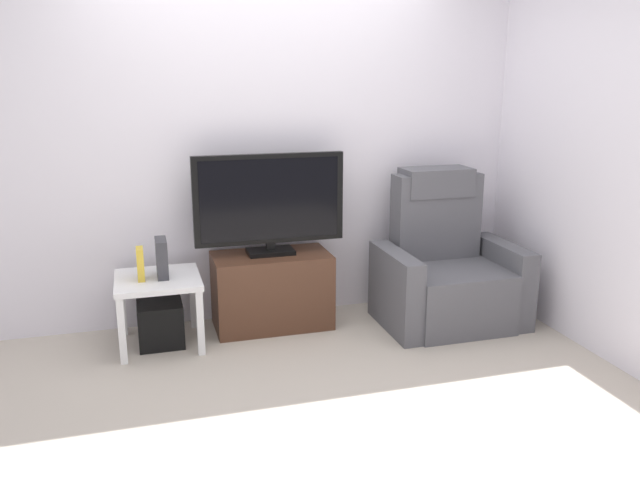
# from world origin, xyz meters

# --- Properties ---
(ground_plane) EXTENTS (6.40, 6.40, 0.00)m
(ground_plane) POSITION_xyz_m (0.00, 0.00, 0.00)
(ground_plane) COLOR #B2A899
(wall_back) EXTENTS (6.40, 0.06, 2.60)m
(wall_back) POSITION_xyz_m (0.00, 1.13, 1.30)
(wall_back) COLOR silver
(wall_back) RESTS_ON ground
(wall_side) EXTENTS (0.06, 4.48, 2.60)m
(wall_side) POSITION_xyz_m (1.88, 0.00, 1.30)
(wall_side) COLOR silver
(wall_side) RESTS_ON ground
(tv_stand) EXTENTS (0.81, 0.43, 0.53)m
(tv_stand) POSITION_xyz_m (-0.03, 0.85, 0.26)
(tv_stand) COLOR #4C2D1E
(tv_stand) RESTS_ON ground
(television) EXTENTS (1.04, 0.20, 0.69)m
(television) POSITION_xyz_m (-0.03, 0.87, 0.89)
(television) COLOR black
(television) RESTS_ON tv_stand
(recliner_armchair) EXTENTS (0.98, 0.78, 1.08)m
(recliner_armchair) POSITION_xyz_m (1.19, 0.62, 0.37)
(recliner_armchair) COLOR #515156
(recliner_armchair) RESTS_ON ground
(side_table) EXTENTS (0.54, 0.54, 0.46)m
(side_table) POSITION_xyz_m (-0.81, 0.74, 0.39)
(side_table) COLOR white
(side_table) RESTS_ON ground
(subwoofer_box) EXTENTS (0.29, 0.29, 0.29)m
(subwoofer_box) POSITION_xyz_m (-0.81, 0.74, 0.14)
(subwoofer_box) COLOR black
(subwoofer_box) RESTS_ON ground
(book_upright) EXTENTS (0.04, 0.12, 0.21)m
(book_upright) POSITION_xyz_m (-0.91, 0.72, 0.57)
(book_upright) COLOR gold
(book_upright) RESTS_ON side_table
(game_console) EXTENTS (0.07, 0.20, 0.25)m
(game_console) POSITION_xyz_m (-0.78, 0.75, 0.59)
(game_console) COLOR #333338
(game_console) RESTS_ON side_table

